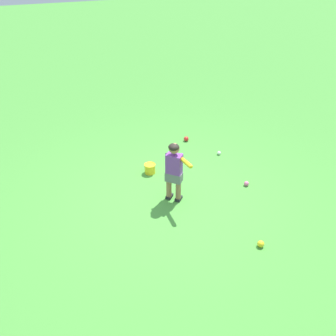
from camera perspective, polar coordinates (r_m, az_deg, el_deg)
name	(u,v)px	position (r m, az deg, el deg)	size (l,w,h in m)	color
ground_plane	(172,196)	(6.69, 0.62, -4.21)	(40.00, 40.00, 0.00)	#479338
child_batter	(175,167)	(6.26, 0.97, 0.13)	(0.35, 0.63, 1.08)	#232328
play_ball_behind_batter	(186,139)	(8.37, 2.69, 4.31)	(0.10, 0.10, 0.10)	red
play_ball_by_bucket	(261,244)	(5.88, 13.48, -10.81)	(0.10, 0.10, 0.10)	yellow
play_ball_far_right	(246,184)	(7.07, 11.46, -2.25)	(0.09, 0.09, 0.09)	pink
play_ball_midfield	(219,153)	(7.93, 7.51, 2.21)	(0.08, 0.08, 0.08)	white
toy_bucket	(150,168)	(7.26, -2.68, -0.05)	(0.22, 0.22, 0.19)	yellow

